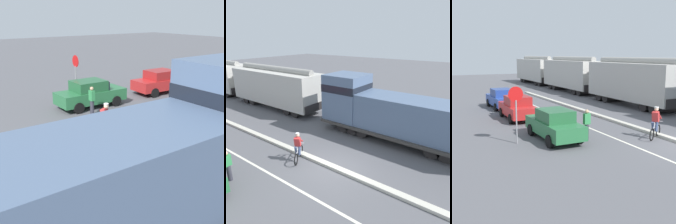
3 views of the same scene
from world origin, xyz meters
TOP-DOWN VIEW (x-y plane):
  - ground_plane at (0.00, 0.00)m, footprint 120.00×120.00m
  - median_curb at (0.00, 6.00)m, footprint 0.36×36.00m
  - lane_stripe at (-2.40, 6.00)m, footprint 0.14×36.00m
  - locomotive at (5.37, -0.90)m, footprint 3.10×11.61m
  - parked_car_green at (-5.40, 4.25)m, footprint 1.84×4.20m
  - parked_car_red at (-5.50, 10.18)m, footprint 1.95×4.26m
  - parked_car_blue at (-5.28, 15.12)m, footprint 1.84×4.20m
  - cyclist at (-0.52, 2.03)m, footprint 1.51×0.91m
  - stop_sign at (-7.39, 4.40)m, footprint 0.76×0.08m
  - pedestrian_by_cars at (-3.91, 3.43)m, footprint 0.34×0.22m

SIDE VIEW (x-z plane):
  - ground_plane at x=0.00m, z-range 0.00..0.00m
  - lane_stripe at x=-2.40m, z-range 0.00..0.01m
  - median_curb at x=0.00m, z-range 0.00..0.16m
  - parked_car_green at x=-5.40m, z-range 0.01..1.63m
  - parked_car_red at x=-5.50m, z-range 0.01..1.63m
  - parked_car_blue at x=-5.28m, z-range 0.01..1.63m
  - cyclist at x=-0.52m, z-range -0.04..1.67m
  - pedestrian_by_cars at x=-3.91m, z-range 0.04..1.66m
  - locomotive at x=5.37m, z-range -0.30..3.90m
  - stop_sign at x=-7.39m, z-range 0.58..3.46m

